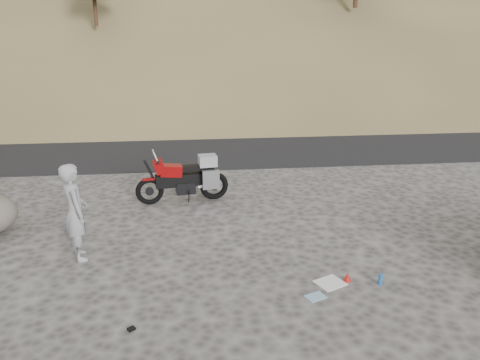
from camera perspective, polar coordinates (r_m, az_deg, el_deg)
The scene contains 9 objects.
ground at distance 9.16m, azimuth -5.02°, elevation -9.07°, with size 140.00×140.00×0.00m, color #3D3B39.
road at distance 17.65m, azimuth -5.78°, elevation 4.40°, with size 120.00×7.00×0.05m, color black.
motorcycle at distance 11.68m, azimuth -6.51°, elevation 0.16°, with size 2.32×0.87×1.38m.
man at distance 9.53m, azimuth -18.85°, elevation -8.91°, with size 0.68×0.45×1.86m, color #94959A.
gear_white_cloth at distance 8.35m, azimuth 10.92°, elevation -12.21°, with size 0.46×0.41×0.02m, color white.
gear_bottle at distance 8.48m, azimuth 16.74°, elevation -11.52°, with size 0.07×0.07×0.19m, color #1B5DA6.
gear_funnel at distance 8.44m, azimuth 12.97°, elevation -11.42°, with size 0.13×0.13×0.16m, color red.
gear_glove_b at distance 7.29m, azimuth -13.11°, elevation -17.26°, with size 0.11×0.08×0.04m, color black.
gear_blue_cloth at distance 7.93m, azimuth 9.20°, elevation -13.87°, with size 0.31×0.23×0.01m, color #84B1CC.
Camera 1 is at (-0.10, -8.15, 4.19)m, focal length 35.00 mm.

